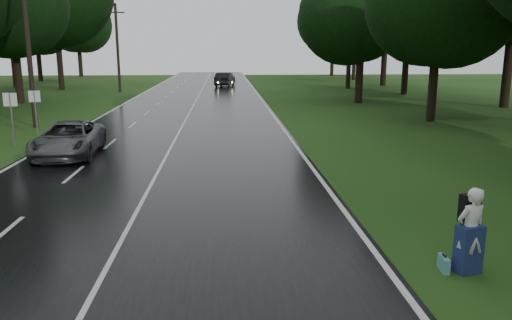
{
  "coord_description": "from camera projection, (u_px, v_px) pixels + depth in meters",
  "views": [
    {
      "loc": [
        2.49,
        -10.03,
        4.49
      ],
      "look_at": [
        3.45,
        5.21,
        1.1
      ],
      "focal_mm": 35.25,
      "sensor_mm": 36.0,
      "label": 1
    }
  ],
  "objects": [
    {
      "name": "suitcase",
      "position": [
        444.0,
        264.0,
        10.34
      ],
      "size": [
        0.16,
        0.45,
        0.31
      ],
      "primitive_type": "cube",
      "rotation": [
        0.0,
        0.0,
        6.2
      ],
      "color": "teal",
      "rests_on": "ground"
    },
    {
      "name": "grey_car",
      "position": [
        69.0,
        139.0,
        21.25
      ],
      "size": [
        2.64,
        5.25,
        1.43
      ],
      "primitive_type": "imported",
      "rotation": [
        0.0,
        0.0,
        0.05
      ],
      "color": "#4C4F51",
      "rests_on": "road"
    },
    {
      "name": "tree_right_e",
      "position": [
        358.0,
        103.0,
        42.64
      ],
      "size": [
        7.86,
        7.86,
        12.28
      ],
      "primitive_type": null,
      "color": "black",
      "rests_on": "ground"
    },
    {
      "name": "hitchhiker",
      "position": [
        470.0,
        233.0,
        10.15
      ],
      "size": [
        0.75,
        0.71,
        1.8
      ],
      "color": "silver",
      "rests_on": "ground"
    },
    {
      "name": "ground",
      "position": [
        109.0,
        266.0,
        10.59
      ],
      "size": [
        160.0,
        160.0,
        0.0
      ],
      "primitive_type": "plane",
      "color": "#224615",
      "rests_on": "ground"
    },
    {
      "name": "tree_left_e",
      "position": [
        21.0,
        103.0,
        42.39
      ],
      "size": [
        9.24,
        9.24,
        14.44
      ],
      "primitive_type": null,
      "color": "black",
      "rests_on": "ground"
    },
    {
      "name": "lane_center",
      "position": [
        183.0,
        125.0,
        30.07
      ],
      "size": [
        0.12,
        140.0,
        0.01
      ],
      "primitive_type": "cube",
      "color": "silver",
      "rests_on": "road"
    },
    {
      "name": "far_car",
      "position": [
        225.0,
        79.0,
        61.07
      ],
      "size": [
        2.63,
        5.22,
        1.64
      ],
      "primitive_type": "imported",
      "rotation": [
        0.0,
        0.0,
        2.96
      ],
      "color": "black",
      "rests_on": "road"
    },
    {
      "name": "utility_pole_mid",
      "position": [
        36.0,
        128.0,
        29.24
      ],
      "size": [
        1.8,
        0.28,
        10.17
      ],
      "primitive_type": null,
      "color": "black",
      "rests_on": "ground"
    },
    {
      "name": "road_sign_b",
      "position": [
        38.0,
        137.0,
        26.07
      ],
      "size": [
        0.58,
        0.1,
        2.4
      ],
      "primitive_type": null,
      "color": "white",
      "rests_on": "ground"
    },
    {
      "name": "road",
      "position": [
        183.0,
        125.0,
        30.07
      ],
      "size": [
        12.0,
        140.0,
        0.04
      ],
      "primitive_type": "cube",
      "color": "black",
      "rests_on": "ground"
    },
    {
      "name": "utility_pole_far",
      "position": [
        120.0,
        92.0,
        53.03
      ],
      "size": [
        1.8,
        0.28,
        9.03
      ],
      "primitive_type": null,
      "color": "black",
      "rests_on": "ground"
    },
    {
      "name": "road_sign_a",
      "position": [
        15.0,
        148.0,
        23.19
      ],
      "size": [
        0.61,
        0.1,
        2.55
      ],
      "primitive_type": null,
      "color": "white",
      "rests_on": "ground"
    },
    {
      "name": "tree_left_f",
      "position": [
        62.0,
        90.0,
        56.39
      ],
      "size": [
        11.66,
        11.66,
        18.22
      ],
      "primitive_type": null,
      "color": "black",
      "rests_on": "ground"
    },
    {
      "name": "tree_right_f",
      "position": [
        348.0,
        89.0,
        57.98
      ],
      "size": [
        10.09,
        10.09,
        15.76
      ],
      "primitive_type": null,
      "color": "black",
      "rests_on": "ground"
    },
    {
      "name": "tree_right_d",
      "position": [
        430.0,
        121.0,
        31.79
      ],
      "size": [
        8.33,
        8.33,
        13.01
      ],
      "primitive_type": null,
      "color": "black",
      "rests_on": "ground"
    }
  ]
}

